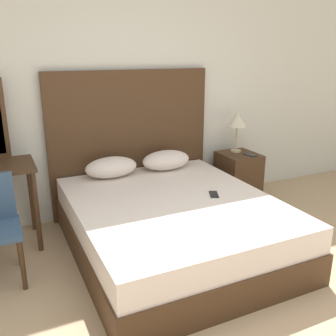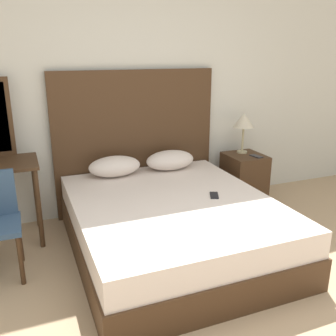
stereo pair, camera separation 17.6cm
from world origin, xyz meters
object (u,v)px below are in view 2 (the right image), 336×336
at_px(table_lamp, 244,121).
at_px(bed, 172,225).
at_px(phone_on_nightstand, 256,156).
at_px(nightstand, 244,179).
at_px(phone_on_bed, 214,195).

bearing_deg(table_lamp, bed, -146.15).
bearing_deg(phone_on_nightstand, table_lamp, 106.05).
bearing_deg(bed, nightstand, 31.10).
relative_size(table_lamp, phone_on_nightstand, 2.82).
relative_size(phone_on_bed, table_lamp, 0.36).
xyz_separation_m(nightstand, phone_on_nightstand, (0.07, -0.11, 0.29)).
xyz_separation_m(bed, phone_on_bed, (0.37, -0.06, 0.25)).
bearing_deg(table_lamp, nightstand, -98.20).
distance_m(nightstand, table_lamp, 0.65).
relative_size(bed, phone_on_nightstand, 12.26).
bearing_deg(phone_on_bed, nightstand, 43.59).
bearing_deg(nightstand, phone_on_bed, -136.41).
bearing_deg(phone_on_bed, table_lamp, 46.24).
relative_size(bed, table_lamp, 4.34).
distance_m(phone_on_bed, phone_on_nightstand, 1.11).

